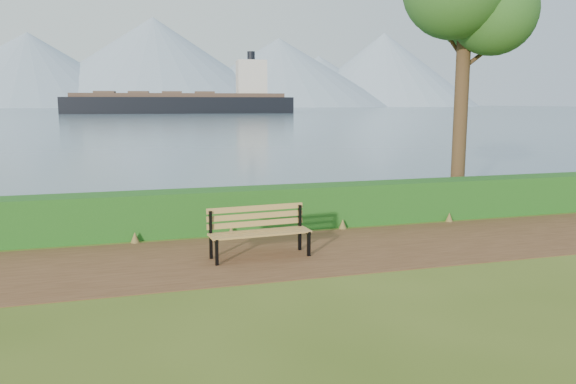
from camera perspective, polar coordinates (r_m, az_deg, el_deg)
name	(u,v)px	position (r m, az deg, el deg)	size (l,w,h in m)	color
ground	(306,256)	(11.11, 1.82, -6.55)	(140.00, 140.00, 0.00)	#425919
path	(301,252)	(11.38, 1.35, -6.14)	(40.00, 3.40, 0.01)	#52321C
hedge	(272,208)	(13.43, -1.63, -1.62)	(32.00, 0.85, 1.00)	#154915
water	(130,109)	(270.20, -15.80, 8.10)	(700.00, 510.00, 0.00)	slate
mountains	(111,67)	(416.99, -17.52, 12.06)	(585.00, 190.00, 70.00)	#8297AE
bench	(259,228)	(10.99, -3.01, -3.67)	(2.01, 0.72, 0.99)	black
cargo_ship	(188,103)	(160.40, -10.09, 8.87)	(63.00, 15.48, 18.93)	black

